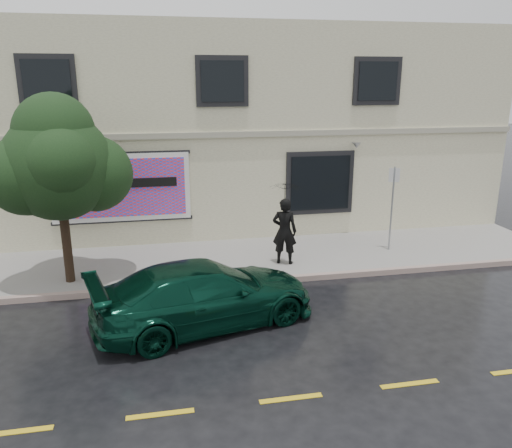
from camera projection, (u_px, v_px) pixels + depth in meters
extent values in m
plane|color=black|center=(253.00, 310.00, 11.83)|extent=(90.00, 90.00, 0.00)
cube|color=gray|center=(233.00, 260.00, 14.87)|extent=(20.00, 3.50, 0.15)
cube|color=gray|center=(242.00, 282.00, 13.22)|extent=(20.00, 0.18, 0.16)
cube|color=gold|center=(291.00, 398.00, 8.53)|extent=(19.00, 0.12, 0.01)
cube|color=beige|center=(210.00, 126.00, 19.33)|extent=(20.00, 8.00, 7.00)
cube|color=#9E9984|center=(223.00, 135.00, 15.50)|extent=(20.00, 0.12, 0.18)
cube|color=black|center=(320.00, 183.00, 16.55)|extent=(2.30, 0.10, 2.10)
cube|color=black|center=(320.00, 183.00, 16.49)|extent=(2.00, 0.05, 1.80)
cube|color=black|center=(47.00, 81.00, 14.08)|extent=(1.30, 0.05, 1.20)
cube|color=black|center=(222.00, 81.00, 14.99)|extent=(1.30, 0.05, 1.20)
cube|color=black|center=(378.00, 81.00, 15.91)|extent=(1.30, 0.05, 1.20)
cube|color=white|center=(121.00, 188.00, 15.31)|extent=(4.20, 0.06, 2.10)
cube|color=#F13545|center=(121.00, 188.00, 15.28)|extent=(3.90, 0.04, 1.80)
cube|color=black|center=(123.00, 220.00, 15.63)|extent=(4.30, 0.10, 0.10)
cube|color=black|center=(118.00, 154.00, 15.05)|extent=(4.30, 0.10, 0.10)
cube|color=black|center=(120.00, 183.00, 15.21)|extent=(3.40, 0.02, 0.28)
imported|color=#072F21|center=(205.00, 294.00, 10.95)|extent=(5.31, 3.39, 1.43)
imported|color=black|center=(285.00, 231.00, 14.15)|extent=(0.82, 0.70, 1.92)
imported|color=black|center=(285.00, 186.00, 13.79)|extent=(0.95, 0.95, 0.69)
cylinder|color=black|center=(67.00, 242.00, 12.83)|extent=(0.23, 0.23, 2.15)
sphere|color=black|center=(58.00, 166.00, 12.28)|extent=(2.70, 2.70, 2.70)
cylinder|color=#94989C|center=(392.00, 209.00, 15.19)|extent=(0.06, 0.06, 2.60)
cube|color=silver|center=(394.00, 175.00, 14.90)|extent=(0.31, 0.14, 0.42)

